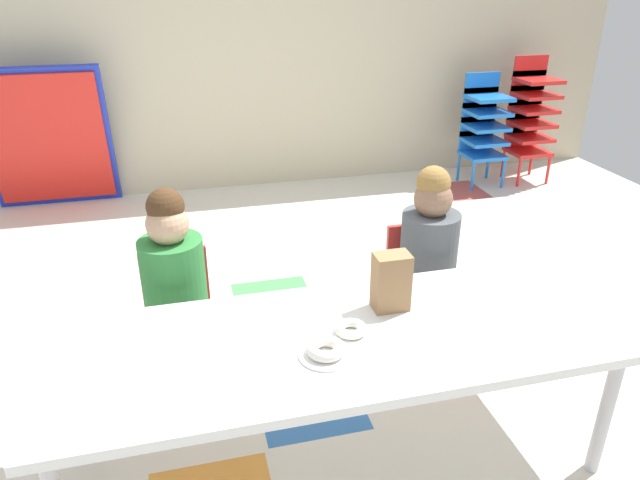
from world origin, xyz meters
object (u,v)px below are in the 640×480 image
Objects in this scene: seated_child_middle_seat at (428,245)px; paper_bag_brown at (391,282)px; kid_chair_blue_stack at (483,124)px; paper_plate_near_edge at (326,355)px; donut_powdered_on_plate at (326,349)px; kid_chair_red_stack at (530,114)px; folded_activity_table at (48,139)px; donut_powdered_loose at (351,329)px; craft_table at (339,346)px; seated_child_near_camera at (173,274)px.

paper_bag_brown is at bearing -127.97° from seated_child_middle_seat.
kid_chair_blue_stack reaches higher than paper_plate_near_edge.
kid_chair_blue_stack is 4.18× the size of paper_bag_brown.
kid_chair_blue_stack is 7.26× the size of donut_powdered_on_plate.
kid_chair_red_stack is 3.78m from paper_plate_near_edge.
folded_activity_table is 3.30m from paper_bag_brown.
donut_powdered_loose is at bearing -126.19° from kid_chair_blue_stack.
donut_powdered_on_plate reaches higher than donut_powdered_loose.
seated_child_near_camera reaches higher than craft_table.
donut_powdered_on_plate is (-0.07, -0.10, 0.07)m from craft_table.
seated_child_middle_seat is at bearing 0.00° from seated_child_near_camera.
paper_bag_brown is 0.40m from paper_plate_near_edge.
folded_activity_table reaches higher than donut_powdered_on_plate.
donut_powdered_on_plate reaches higher than craft_table.
donut_powdered_loose is (-0.54, -0.58, 0.01)m from seated_child_middle_seat.
donut_powdered_on_plate is at bearing -126.71° from kid_chair_blue_stack.
craft_table is 8.93× the size of paper_bag_brown.
donut_powdered_loose is at bearing -131.67° from kid_chair_red_stack.
kid_chair_blue_stack is at bearing 53.26° from craft_table.
donut_powdered_on_plate is (-0.66, -0.68, 0.02)m from seated_child_middle_seat.
kid_chair_red_stack is 3.63m from donut_powdered_loose.
seated_child_near_camera is (-0.54, 0.58, 0.05)m from craft_table.
donut_powdered_loose is at bearing -44.65° from seated_child_near_camera.
seated_child_near_camera is at bearing -140.31° from kid_chair_blue_stack.
paper_bag_brown is at bearing 36.82° from donut_powdered_on_plate.
seated_child_near_camera is 2.56m from folded_activity_table.
craft_table is 1.89× the size of kid_chair_red_stack.
kid_chair_blue_stack is 0.43m from kid_chair_red_stack.
kid_chair_red_stack is 9.33× the size of donut_powdered_loose.
seated_child_middle_seat is 0.95m from donut_powdered_on_plate.
kid_chair_red_stack reaches higher than craft_table.
paper_bag_brown is 1.74× the size of donut_powdered_on_plate.
folded_activity_table is (-1.40, 3.00, 0.03)m from craft_table.
kid_chair_blue_stack is 0.85× the size of folded_activity_table.
donut_powdered_on_plate is at bearing -125.79° from craft_table.
kid_chair_blue_stack is at bearing 55.26° from paper_bag_brown.
seated_child_near_camera reaches higher than kid_chair_blue_stack.
donut_powdered_loose is (-1.98, -2.71, 0.05)m from kid_chair_blue_stack.
seated_child_near_camera is at bearing 132.73° from craft_table.
seated_child_near_camera is 0.84× the size of folded_activity_table.
kid_chair_blue_stack reaches higher than donut_powdered_loose.
kid_chair_red_stack is at bearing 48.33° from donut_powdered_loose.
donut_powdered_loose is at bearing -146.90° from paper_bag_brown.
seated_child_near_camera is 3.68m from kid_chair_red_stack.
paper_plate_near_edge is at bearing -137.88° from donut_powdered_loose.
seated_child_middle_seat reaches higher than paper_plate_near_edge.
kid_chair_blue_stack is 8.25× the size of donut_powdered_loose.
paper_plate_near_edge reaches higher than craft_table.
kid_chair_blue_stack is 3.51m from donut_powdered_on_plate.
seated_child_middle_seat reaches higher than donut_powdered_loose.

